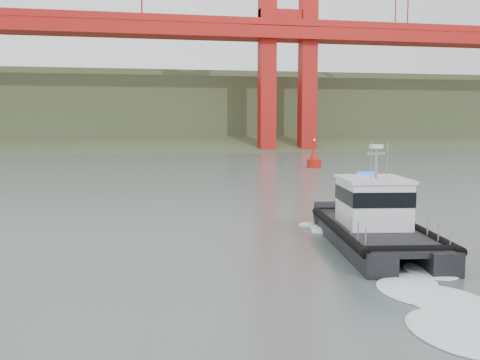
# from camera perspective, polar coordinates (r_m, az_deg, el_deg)

# --- Properties ---
(ground) EXTENTS (400.00, 400.00, 0.00)m
(ground) POSITION_cam_1_polar(r_m,az_deg,el_deg) (25.83, 4.03, -6.72)
(ground) COLOR #4E5D59
(ground) RESTS_ON ground
(headlands) EXTENTS (500.00, 105.36, 27.12)m
(headlands) POSITION_cam_1_polar(r_m,az_deg,el_deg) (149.94, -8.60, 6.71)
(headlands) COLOR #354125
(headlands) RESTS_ON ground
(patrol_boat) EXTENTS (5.07, 10.53, 4.91)m
(patrol_boat) POSITION_cam_1_polar(r_m,az_deg,el_deg) (25.56, 14.15, -4.22)
(patrol_boat) COLOR black
(patrol_boat) RESTS_ON ground
(nav_buoy) EXTENTS (1.84, 1.84, 3.83)m
(nav_buoy) POSITION_cam_1_polar(r_m,az_deg,el_deg) (67.83, 7.91, 2.18)
(nav_buoy) COLOR #B8190C
(nav_buoy) RESTS_ON ground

